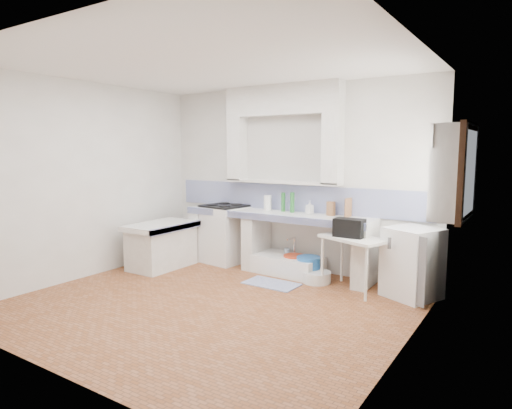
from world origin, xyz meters
The scene contains 36 objects.
floor centered at (0.00, 0.00, 0.00)m, with size 4.50×4.50×0.00m, color brown.
ceiling centered at (0.00, 0.00, 2.80)m, with size 4.50×4.50×0.00m, color white.
wall_back centered at (0.00, 2.00, 1.40)m, with size 4.50×4.50×0.00m, color silver.
wall_front centered at (0.00, -2.00, 1.40)m, with size 4.50×4.50×0.00m, color silver.
wall_left centered at (-2.25, 0.00, 1.40)m, with size 4.50×4.50×0.00m, color silver.
wall_right centered at (2.25, 0.00, 1.40)m, with size 4.50×4.50×0.00m, color silver.
alcove_mass centered at (-0.10, 1.88, 2.58)m, with size 1.90×0.25×0.45m, color silver.
window_frame centered at (2.42, 1.20, 1.60)m, with size 0.35×0.86×1.06m, color #3C2413.
lace_valance centered at (2.28, 1.20, 1.98)m, with size 0.01×0.84×0.24m, color white.
counter_slab centered at (-0.10, 1.70, 0.86)m, with size 3.00×0.60×0.08m, color white.
counter_lip centered at (-0.10, 1.42, 0.86)m, with size 3.00×0.04×0.10m, color navy.
counter_pier_left centered at (-1.50, 1.70, 0.41)m, with size 0.20×0.55×0.82m, color silver.
counter_pier_mid centered at (-0.45, 1.70, 0.41)m, with size 0.20×0.55×0.82m, color silver.
counter_pier_right centered at (1.30, 1.70, 0.41)m, with size 0.20×0.55×0.82m, color silver.
peninsula_top centered at (-1.70, 0.90, 0.66)m, with size 0.70×1.10×0.08m, color white.
peninsula_base centered at (-1.70, 0.90, 0.31)m, with size 0.60×1.00×0.62m, color silver.
peninsula_lip centered at (-1.37, 0.90, 0.66)m, with size 0.04×1.10×0.10m, color navy.
backsplash centered at (0.00, 1.99, 1.10)m, with size 4.27×0.03×0.40m, color navy.
stove centered at (-1.08, 1.72, 0.46)m, with size 0.65×0.62×0.91m, color white.
sink centered at (0.13, 1.67, 0.12)m, with size 1.01×0.55×0.24m, color white.
side_table centered at (1.24, 1.43, 0.36)m, with size 0.86×0.48×0.04m, color white.
fridge centered at (1.95, 1.57, 0.44)m, with size 0.57×0.57×0.88m, color white.
bucket_red centered at (-0.10, 1.65, 0.13)m, with size 0.27×0.27×0.25m, color #B1241A.
bucket_orange centered at (0.25, 1.66, 0.15)m, with size 0.32×0.32×0.30m, color red.
bucket_blue centered at (0.51, 1.60, 0.16)m, with size 0.34×0.34×0.32m, color blue.
basin_white centered at (0.69, 1.49, 0.08)m, with size 0.39×0.39×0.15m, color white.
water_bottle_a centered at (0.01, 1.85, 0.17)m, with size 0.09×0.09×0.33m, color silver.
water_bottle_b centered at (0.26, 1.85, 0.14)m, with size 0.07×0.07×0.28m, color silver.
black_bag centered at (1.18, 1.40, 0.83)m, with size 0.38×0.22×0.24m, color black.
green_bottle_a centered at (-0.06, 1.85, 1.05)m, with size 0.06×0.06×0.29m, color #246A2C.
green_bottle_b centered at (0.11, 1.83, 1.05)m, with size 0.07×0.07×0.31m, color #246A2C.
knife_block centered at (0.73, 1.85, 1.00)m, with size 0.10×0.08×0.20m, color #9A633D.
cutting_board centered at (0.99, 1.85, 1.03)m, with size 0.02×0.20×0.27m, color #9A633D.
paper_towel centered at (-0.32, 1.82, 1.02)m, with size 0.12×0.12×0.24m, color white.
soap_bottle centered at (0.39, 1.85, 1.00)m, with size 0.09×0.09×0.20m, color white.
rug centered at (0.20, 1.08, 0.01)m, with size 0.75×0.43×0.01m, color #384287.
Camera 1 is at (3.25, -4.00, 1.84)m, focal length 31.12 mm.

